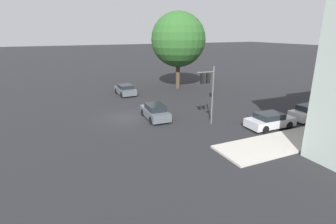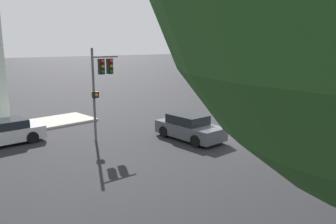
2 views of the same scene
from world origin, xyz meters
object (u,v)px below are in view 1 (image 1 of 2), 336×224
Objects in this scene: traffic_signal at (208,85)px; crossing_car_0 at (155,112)px; parked_car_0 at (270,121)px; parked_car_1 at (310,113)px; street_tree at (178,40)px; crossing_car_1 at (125,90)px.

traffic_signal is 5.93m from crossing_car_0.
parked_car_1 is at bearing 1.95° from parked_car_0.
crossing_car_0 is 1.05× the size of parked_car_1.
parked_car_1 is (-0.04, 5.25, 0.04)m from parked_car_0.
parked_car_0 is at bearing -0.71° from street_tree.
crossing_car_1 is at bearing 116.05° from parked_car_0.
parked_car_0 is 1.06× the size of parked_car_1.
street_tree reaches higher than traffic_signal.
parked_car_0 is (6.66, 8.36, -0.04)m from crossing_car_0.
crossing_car_1 is (-14.74, -3.52, -3.06)m from traffic_signal.
parked_car_1 is at bearing -113.12° from crossing_car_0.
crossing_car_0 is (12.06, -8.60, -6.44)m from street_tree.
street_tree reaches higher than crossing_car_0.
crossing_car_0 reaches higher than crossing_car_1.
traffic_signal is 6.41m from parked_car_0.
parked_car_1 is at bearing -102.41° from traffic_signal.
parked_car_1 is at bearing -144.89° from crossing_car_1.
street_tree is 2.50× the size of parked_car_0.
traffic_signal is at bearing -130.63° from crossing_car_0.
parked_car_0 is 5.25m from parked_car_1.
crossing_car_0 is 0.99× the size of parked_car_0.
street_tree is 2.65× the size of parked_car_1.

